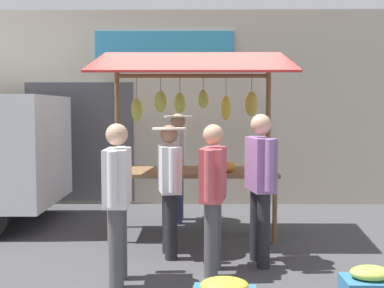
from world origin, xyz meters
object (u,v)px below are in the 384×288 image
at_px(market_stall, 193,119).
at_px(shopper_in_grey_tee, 213,189).
at_px(vendor_with_sunhat, 178,158).
at_px(shopper_with_shopping_bag, 169,181).
at_px(shopper_with_ponytail, 117,193).
at_px(shopper_in_striped_shirt, 260,178).

height_order(market_stall, shopper_in_grey_tee, market_stall).
height_order(vendor_with_sunhat, shopper_with_shopping_bag, vendor_with_sunhat).
bearing_deg(market_stall, shopper_with_ponytail, 68.51).
relative_size(vendor_with_sunhat, shopper_in_grey_tee, 1.05).
bearing_deg(market_stall, shopper_in_striped_shirt, 121.17).
bearing_deg(shopper_with_ponytail, shopper_in_grey_tee, -72.85).
height_order(shopper_with_ponytail, shopper_in_striped_shirt, shopper_in_striped_shirt).
height_order(vendor_with_sunhat, shopper_in_grey_tee, vendor_with_sunhat).
bearing_deg(shopper_with_shopping_bag, shopper_in_grey_tee, -150.66).
height_order(shopper_with_ponytail, shopper_with_shopping_bag, shopper_with_ponytail).
bearing_deg(market_stall, vendor_with_sunhat, -71.74).
bearing_deg(shopper_in_grey_tee, vendor_with_sunhat, 21.93).
distance_m(vendor_with_sunhat, shopper_in_grey_tee, 2.27).
relative_size(shopper_with_ponytail, shopper_in_striped_shirt, 0.95).
height_order(vendor_with_sunhat, shopper_with_ponytail, vendor_with_sunhat).
distance_m(market_stall, shopper_in_grey_tee, 1.67).
bearing_deg(shopper_in_striped_shirt, vendor_with_sunhat, 17.21).
xyz_separation_m(vendor_with_sunhat, shopper_in_striped_shirt, (-0.97, 1.93, -0.01)).
relative_size(vendor_with_sunhat, shopper_with_shopping_bag, 1.07).
xyz_separation_m(market_stall, shopper_in_grey_tee, (-0.21, 1.51, -0.68)).
height_order(vendor_with_sunhat, shopper_in_striped_shirt, shopper_in_striped_shirt).
xyz_separation_m(market_stall, shopper_with_ponytail, (0.71, 1.81, -0.67)).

